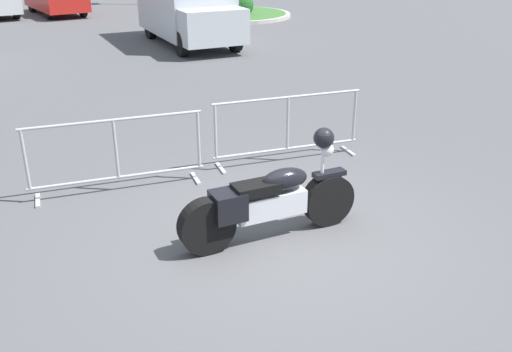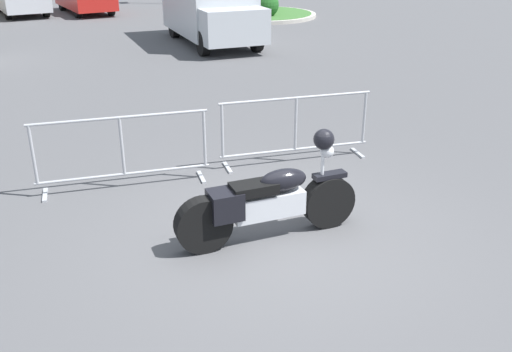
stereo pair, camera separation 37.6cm
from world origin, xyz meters
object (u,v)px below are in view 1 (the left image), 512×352
at_px(motorcycle, 270,200).
at_px(crowd_barrier_near, 116,154).
at_px(crowd_barrier_far, 288,127).
at_px(delivery_van, 187,4).

distance_m(motorcycle, crowd_barrier_near, 2.52).
height_order(motorcycle, crowd_barrier_far, motorcycle).
bearing_deg(motorcycle, delivery_van, 75.17).
bearing_deg(crowd_barrier_far, motorcycle, -122.55).
xyz_separation_m(motorcycle, crowd_barrier_near, (-1.35, 2.12, 0.06)).
bearing_deg(crowd_barrier_near, crowd_barrier_far, 0.00).
relative_size(crowd_barrier_near, crowd_barrier_far, 1.00).
xyz_separation_m(motorcycle, delivery_van, (3.21, 12.47, 0.75)).
bearing_deg(crowd_barrier_near, delivery_van, 66.23).
height_order(crowd_barrier_far, delivery_van, delivery_van).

